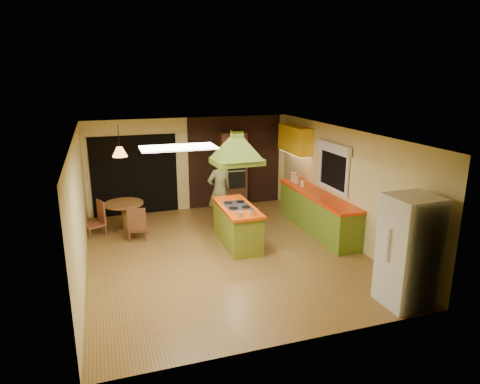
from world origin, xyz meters
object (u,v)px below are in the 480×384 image
object	(u,v)px
man	(220,191)
canister_large	(294,177)
wall_oven	(232,171)
refrigerator	(409,251)
kitchen_island	(237,225)
dining_table	(124,211)

from	to	relation	value
man	canister_large	world-z (taller)	man
man	wall_oven	bearing A→B (deg)	-135.58
refrigerator	canister_large	world-z (taller)	refrigerator
kitchen_island	man	size ratio (longest dim) A/B	0.98
man	canister_large	xyz separation A→B (m)	(2.05, 0.19, 0.14)
refrigerator	canister_large	xyz separation A→B (m)	(0.17, 4.65, 0.13)
man	refrigerator	world-z (taller)	refrigerator
dining_table	canister_large	bearing A→B (deg)	-3.20
man	kitchen_island	bearing A→B (deg)	75.86
man	canister_large	bearing A→B (deg)	168.85
dining_table	canister_large	distance (m)	4.32
kitchen_island	wall_oven	world-z (taller)	wall_oven
dining_table	kitchen_island	bearing A→B (deg)	-35.90
kitchen_island	man	world-z (taller)	man
wall_oven	canister_large	bearing A→B (deg)	-37.14
wall_oven	canister_large	distance (m)	1.73
kitchen_island	canister_large	xyz separation A→B (m)	(2.00, 1.41, 0.60)
refrigerator	dining_table	world-z (taller)	refrigerator
man	wall_oven	world-z (taller)	wall_oven
wall_oven	dining_table	bearing A→B (deg)	-159.81
kitchen_island	canister_large	world-z (taller)	canister_large
canister_large	wall_oven	bearing A→B (deg)	139.35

